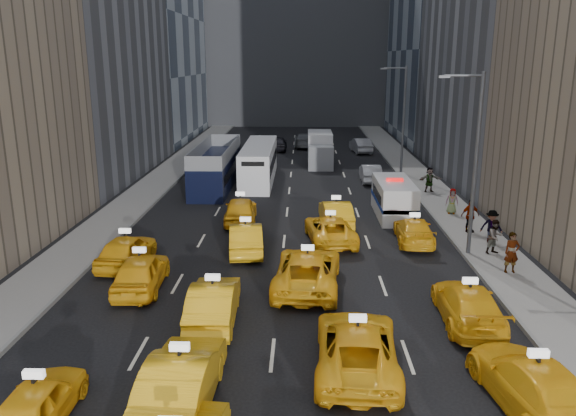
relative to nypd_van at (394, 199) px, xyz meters
name	(u,v)px	position (x,y,z in m)	size (l,w,h in m)	color
ground	(269,389)	(-6.69, -19.28, -1.08)	(160.00, 160.00, 0.00)	black
sidewalk_west	(146,192)	(-17.19, 5.72, -1.01)	(3.00, 90.00, 0.15)	gray
sidewalk_east	(434,194)	(3.81, 5.72, -1.01)	(3.00, 90.00, 0.15)	gray
curb_west	(166,192)	(-15.74, 5.72, -0.99)	(0.15, 90.00, 0.18)	slate
curb_east	(413,193)	(2.36, 5.72, -0.99)	(0.15, 90.00, 0.18)	slate
streetlight_near	(474,159)	(2.49, -7.28, 3.84)	(2.15, 0.22, 9.00)	#595B60
streetlight_far	(402,117)	(2.49, 12.72, 3.84)	(2.15, 0.22, 9.00)	#595B60
taxi_4	(38,403)	(-12.77, -21.13, -0.42)	(1.56, 3.88, 1.32)	yellow
taxi_5	(181,380)	(-9.09, -20.19, -0.25)	(1.75, 5.02, 1.65)	yellow
taxi_6	(357,347)	(-3.97, -18.04, -0.32)	(2.53, 5.49, 1.53)	yellow
taxi_7	(534,385)	(0.78, -20.08, -0.32)	(2.15, 5.28, 1.53)	yellow
taxi_8	(141,272)	(-12.57, -11.91, -0.30)	(1.83, 4.56, 1.55)	yellow
taxi_9	(214,302)	(-9.01, -14.87, -0.30)	(1.65, 4.73, 1.56)	yellow
taxi_10	(307,270)	(-5.48, -11.57, -0.28)	(2.66, 5.77, 1.60)	yellow
taxi_11	(468,304)	(0.47, -14.71, -0.35)	(2.04, 5.01, 1.45)	yellow
taxi_12	(126,250)	(-14.07, -9.08, -0.33)	(1.77, 4.40, 1.50)	yellow
taxi_13	(246,238)	(-8.57, -7.05, -0.32)	(1.61, 4.62, 1.52)	yellow
taxi_14	(330,229)	(-4.21, -5.28, -0.38)	(2.33, 5.06, 1.41)	yellow
taxi_15	(414,231)	(0.26, -5.30, -0.42)	(1.86, 4.58, 1.33)	yellow
taxi_16	(241,210)	(-9.41, -1.79, -0.29)	(1.86, 4.62, 1.57)	yellow
taxi_17	(336,214)	(-3.74, -2.32, -0.32)	(1.61, 4.61, 1.52)	yellow
nypd_van	(394,199)	(0.00, 0.00, 0.00)	(2.47, 5.68, 2.39)	silver
double_decker	(216,166)	(-12.33, 8.06, 0.52)	(3.40, 11.29, 3.24)	black
city_bus	(259,163)	(-9.21, 10.31, 0.35)	(3.34, 11.37, 2.89)	white
box_truck	(320,149)	(-4.10, 17.28, 0.36)	(2.51, 6.52, 2.94)	silver
misc_car_0	(371,173)	(-0.27, 10.03, -0.38)	(1.49, 4.26, 1.40)	#B5B7BD
misc_car_1	(221,149)	(-13.89, 21.31, -0.25)	(2.75, 5.97, 1.66)	black
misc_car_2	(304,140)	(-5.53, 27.94, -0.31)	(2.17, 5.34, 1.55)	slate
misc_car_3	(278,143)	(-8.32, 25.46, -0.32)	(1.79, 4.46, 1.52)	black
misc_car_4	(361,145)	(0.37, 24.40, -0.32)	(1.61, 4.61, 1.52)	#999BA0
pedestrian_0	(512,253)	(3.75, -9.92, 0.02)	(0.69, 0.45, 1.90)	gray
pedestrian_1	(495,237)	(3.86, -7.34, -0.06)	(0.84, 0.46, 1.74)	gray
pedestrian_2	(491,226)	(4.24, -5.60, -0.05)	(1.13, 0.47, 1.75)	gray
pedestrian_3	(470,216)	(3.64, -3.78, 0.02)	(1.11, 0.51, 1.90)	gray
pedestrian_4	(452,201)	(3.64, 0.09, -0.13)	(0.78, 0.43, 1.60)	gray
pedestrian_5	(430,180)	(3.52, 6.00, -0.03)	(1.66, 0.48, 1.80)	gray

